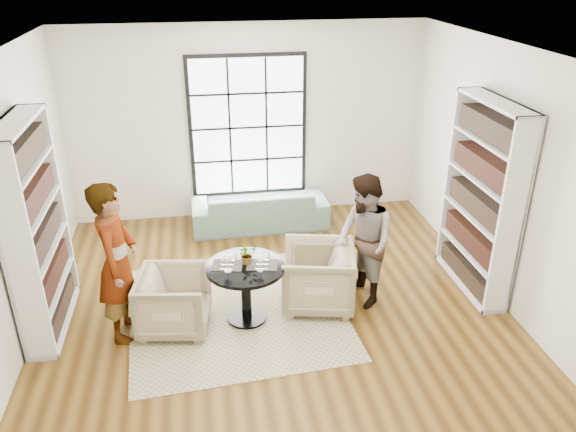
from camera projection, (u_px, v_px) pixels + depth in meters
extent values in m
plane|color=brown|center=(277.00, 316.00, 6.64)|extent=(6.00, 6.00, 0.00)
plane|color=silver|center=(248.00, 123.00, 8.67)|extent=(5.50, 0.00, 5.50)
plane|color=silver|center=(3.00, 218.00, 5.58)|extent=(0.00, 6.00, 6.00)
plane|color=silver|center=(514.00, 184.00, 6.41)|extent=(0.00, 6.00, 6.00)
plane|color=silver|center=(350.00, 400.00, 3.32)|extent=(5.50, 0.00, 5.50)
plane|color=white|center=(275.00, 56.00, 5.35)|extent=(6.00, 6.00, 0.00)
cube|color=black|center=(248.00, 127.00, 8.67)|extent=(1.82, 0.06, 2.22)
cube|color=white|center=(248.00, 127.00, 8.64)|extent=(1.70, 0.02, 2.10)
cube|color=tan|center=(237.00, 311.00, 6.71)|extent=(2.65, 2.65, 0.01)
cylinder|color=black|center=(247.00, 317.00, 6.57)|extent=(0.46, 0.46, 0.04)
cylinder|color=black|center=(246.00, 294.00, 6.43)|extent=(0.11, 0.11, 0.64)
cylinder|color=black|center=(245.00, 268.00, 6.28)|extent=(0.90, 0.90, 0.04)
imported|color=gray|center=(260.00, 208.00, 8.70)|extent=(2.09, 0.84, 0.61)
imported|color=tan|center=(174.00, 301.00, 6.28)|extent=(0.88, 0.86, 0.71)
imported|color=tan|center=(317.00, 277.00, 6.70)|extent=(1.01, 0.99, 0.77)
imported|color=gray|center=(117.00, 262.00, 5.96)|extent=(0.52, 0.72, 1.82)
imported|color=gray|center=(364.00, 242.00, 6.60)|extent=(0.76, 0.90, 1.63)
cube|color=black|center=(227.00, 265.00, 6.28)|extent=(0.39, 0.32, 0.01)
cube|color=black|center=(262.00, 265.00, 6.29)|extent=(0.39, 0.32, 0.01)
cylinder|color=silver|center=(228.00, 271.00, 6.17)|extent=(0.08, 0.08, 0.01)
cylinder|color=silver|center=(228.00, 266.00, 6.14)|extent=(0.01, 0.01, 0.12)
sphere|color=#670B0B|center=(227.00, 259.00, 6.10)|extent=(0.09, 0.09, 0.09)
ellipsoid|color=white|center=(227.00, 259.00, 6.10)|extent=(0.10, 0.10, 0.11)
cylinder|color=silver|center=(260.00, 270.00, 6.18)|extent=(0.07, 0.07, 0.01)
cylinder|color=silver|center=(260.00, 266.00, 6.16)|extent=(0.01, 0.01, 0.11)
sphere|color=#670B0B|center=(260.00, 259.00, 6.12)|extent=(0.08, 0.08, 0.08)
ellipsoid|color=white|center=(260.00, 259.00, 6.12)|extent=(0.09, 0.09, 0.10)
imported|color=gray|center=(247.00, 254.00, 6.28)|extent=(0.25, 0.23, 0.23)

